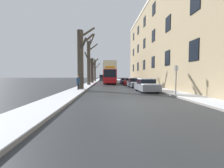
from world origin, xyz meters
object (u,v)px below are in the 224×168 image
object	(u,v)px
bare_tree_left_1	(89,61)
oncoming_van	(103,78)
double_decker_bus	(109,72)
parked_car_3	(124,81)
parked_car_0	(146,85)
bare_tree_left_2	(92,70)
pedestrian_left_sidewalk	(78,83)
bare_tree_left_0	(81,57)
bare_tree_left_3	(95,70)
parked_car_2	(129,82)
parked_car_1	(135,83)
street_sign_post	(176,79)

from	to	relation	value
bare_tree_left_1	oncoming_van	world-z (taller)	bare_tree_left_1
double_decker_bus	parked_car_3	size ratio (longest dim) A/B	2.48
bare_tree_left_1	oncoming_van	size ratio (longest dim) A/B	1.70
double_decker_bus	parked_car_3	xyz separation A→B (m)	(3.50, 0.50, -2.03)
double_decker_bus	parked_car_0	size ratio (longest dim) A/B	2.53
oncoming_van	parked_car_0	bearing A→B (deg)	-81.62
bare_tree_left_2	oncoming_van	size ratio (longest dim) A/B	1.18
parked_car_0	pedestrian_left_sidewalk	world-z (taller)	pedestrian_left_sidewalk
double_decker_bus	parked_car_0	bearing A→B (deg)	-78.67
parked_car_0	parked_car_3	size ratio (longest dim) A/B	0.98
bare_tree_left_1	parked_car_3	xyz separation A→B (m)	(7.32, 6.97, -3.78)
double_decker_bus	bare_tree_left_0	bearing A→B (deg)	-104.13
bare_tree_left_2	parked_car_0	world-z (taller)	bare_tree_left_2
bare_tree_left_0	parked_car_0	distance (m)	8.34
bare_tree_left_1	bare_tree_left_2	bearing A→B (deg)	91.09
double_decker_bus	bare_tree_left_3	bearing A→B (deg)	108.28
parked_car_2	oncoming_van	distance (m)	24.04
parked_car_1	bare_tree_left_3	bearing A→B (deg)	107.87
oncoming_van	bare_tree_left_1	bearing A→B (deg)	-95.09
bare_tree_left_0	bare_tree_left_2	bearing A→B (deg)	90.46
street_sign_post	parked_car_3	bearing A→B (deg)	93.56
bare_tree_left_0	street_sign_post	xyz separation A→B (m)	(8.71, -6.16, -2.48)
parked_car_0	parked_car_1	bearing A→B (deg)	90.00
bare_tree_left_0	bare_tree_left_3	bearing A→B (deg)	90.22
double_decker_bus	parked_car_2	xyz separation A→B (m)	(3.50, -5.86, -1.99)
bare_tree_left_2	parked_car_3	size ratio (longest dim) A/B	1.40
parked_car_1	street_sign_post	xyz separation A→B (m)	(1.37, -10.28, 0.81)
pedestrian_left_sidewalk	bare_tree_left_1	bearing A→B (deg)	-9.85
bare_tree_left_2	oncoming_van	world-z (taller)	bare_tree_left_2
bare_tree_left_0	parked_car_1	size ratio (longest dim) A/B	1.81
double_decker_bus	pedestrian_left_sidewalk	bearing A→B (deg)	-103.95
parked_car_2	parked_car_0	bearing A→B (deg)	-90.00
parked_car_3	oncoming_van	world-z (taller)	oncoming_van
bare_tree_left_3	bare_tree_left_1	bearing A→B (deg)	-89.58
bare_tree_left_1	oncoming_van	bearing A→B (deg)	84.91
parked_car_3	bare_tree_left_0	bearing A→B (deg)	-114.98
parked_car_1	parked_car_3	size ratio (longest dim) A/B	1.05
bare_tree_left_1	parked_car_2	size ratio (longest dim) A/B	2.02
double_decker_bus	parked_car_0	xyz separation A→B (m)	(3.50, -17.48, -1.97)
double_decker_bus	parked_car_1	world-z (taller)	double_decker_bus
oncoming_van	pedestrian_left_sidewalk	xyz separation A→B (m)	(-2.37, -33.90, -0.23)
parked_car_2	street_sign_post	world-z (taller)	street_sign_post
double_decker_bus	parked_car_2	distance (m)	7.11
pedestrian_left_sidewalk	street_sign_post	distance (m)	10.31
double_decker_bus	pedestrian_left_sidewalk	world-z (taller)	double_decker_bus
parked_car_0	parked_car_2	size ratio (longest dim) A/B	0.98
double_decker_bus	parked_car_3	distance (m)	4.08
parked_car_0	pedestrian_left_sidewalk	size ratio (longest dim) A/B	2.42
bare_tree_left_1	street_sign_post	xyz separation A→B (m)	(8.68, -14.96, -2.91)
double_decker_bus	parked_car_3	world-z (taller)	double_decker_bus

